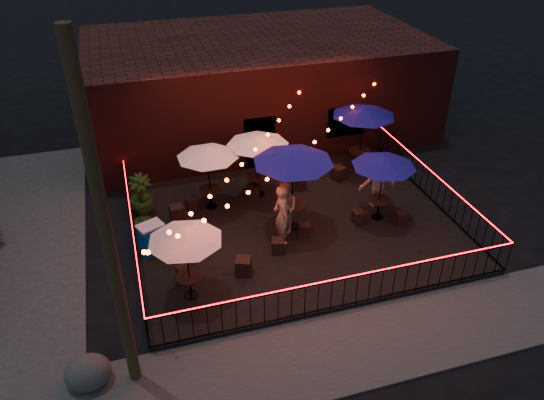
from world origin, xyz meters
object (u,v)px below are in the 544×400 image
(boulder, at_px, (88,372))
(cafe_table_4, at_px, (384,162))
(cafe_table_5, at_px, (364,112))
(cafe_table_3, at_px, (258,140))
(cafe_table_2, at_px, (293,157))
(utility_pole, at_px, (107,238))
(cooler, at_px, (152,238))
(cafe_table_1, at_px, (207,153))
(cafe_table_0, at_px, (185,237))

(boulder, bearing_deg, cafe_table_4, 23.88)
(cafe_table_5, bearing_deg, cafe_table_3, -170.26)
(cafe_table_2, bearing_deg, utility_pole, -139.62)
(utility_pole, xyz_separation_m, cafe_table_2, (5.29, 4.50, -1.35))
(cafe_table_3, height_order, cafe_table_4, cafe_table_3)
(cafe_table_4, bearing_deg, cooler, 177.67)
(utility_pole, bearing_deg, cafe_table_5, 39.54)
(utility_pole, xyz_separation_m, cafe_table_4, (8.17, 4.18, -1.80))
(cafe_table_5, xyz_separation_m, cooler, (-8.06, -2.93, -1.84))
(cooler, bearing_deg, cafe_table_2, -22.38)
(cafe_table_4, bearing_deg, utility_pole, -152.91)
(cafe_table_5, bearing_deg, utility_pole, -140.46)
(cafe_table_5, bearing_deg, cafe_table_1, -170.42)
(cafe_table_5, height_order, cooler, cafe_table_5)
(cafe_table_2, bearing_deg, boulder, -145.14)
(cafe_table_3, height_order, cafe_table_5, cafe_table_5)
(cafe_table_3, bearing_deg, cooler, -150.42)
(cafe_table_1, height_order, cafe_table_5, cafe_table_5)
(cafe_table_5, bearing_deg, cafe_table_0, -144.63)
(cafe_table_2, bearing_deg, cafe_table_3, 102.88)
(boulder, bearing_deg, cafe_table_5, 36.16)
(cafe_table_4, xyz_separation_m, boulder, (-9.16, -4.06, -1.82))
(cafe_table_3, distance_m, boulder, 8.95)
(cafe_table_1, distance_m, cafe_table_3, 1.77)
(cafe_table_0, bearing_deg, cafe_table_1, 71.68)
(cafe_table_3, bearing_deg, cafe_table_1, -170.80)
(utility_pole, height_order, cafe_table_4, utility_pole)
(cafe_table_1, distance_m, boulder, 7.68)
(utility_pole, distance_m, cafe_table_1, 7.32)
(cafe_table_3, xyz_separation_m, cafe_table_4, (3.37, -2.51, -0.06))
(cafe_table_1, xyz_separation_m, cafe_table_3, (1.75, 0.28, 0.07))
(cafe_table_4, height_order, boulder, cafe_table_4)
(cooler, bearing_deg, boulder, -136.31)
(cafe_table_5, relative_size, boulder, 2.64)
(cafe_table_1, xyz_separation_m, cafe_table_4, (5.12, -2.22, 0.01))
(utility_pole, relative_size, cooler, 8.35)
(cafe_table_2, height_order, boulder, cafe_table_2)
(utility_pole, bearing_deg, cafe_table_1, 64.55)
(cooler, bearing_deg, cafe_table_4, -25.10)
(utility_pole, xyz_separation_m, cafe_table_5, (8.96, 7.40, -1.52))
(cafe_table_4, bearing_deg, cafe_table_2, 173.53)
(cafe_table_2, distance_m, cafe_table_3, 2.27)
(utility_pole, height_order, cafe_table_3, utility_pole)
(cafe_table_3, bearing_deg, utility_pole, -125.66)
(utility_pole, distance_m, cafe_table_4, 9.35)
(cafe_table_5, bearing_deg, cafe_table_2, -141.71)
(cafe_table_3, relative_size, cooler, 2.62)
(cafe_table_1, height_order, cafe_table_2, cafe_table_2)
(cafe_table_1, bearing_deg, cafe_table_4, -23.48)
(cafe_table_0, height_order, cafe_table_4, cafe_table_4)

